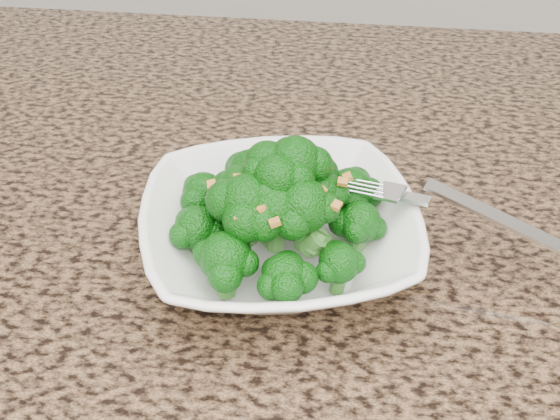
# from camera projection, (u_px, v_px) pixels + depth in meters

# --- Properties ---
(granite_counter) EXTENTS (1.64, 1.04, 0.03)m
(granite_counter) POSITION_uv_depth(u_px,v_px,m) (93.00, 277.00, 0.57)
(granite_counter) COLOR brown
(granite_counter) RESTS_ON cabinet
(bowl) EXTENTS (0.26, 0.26, 0.05)m
(bowl) POSITION_uv_depth(u_px,v_px,m) (280.00, 234.00, 0.55)
(bowl) COLOR white
(bowl) RESTS_ON granite_counter
(broccoli_pile) EXTENTS (0.19, 0.19, 0.07)m
(broccoli_pile) POSITION_uv_depth(u_px,v_px,m) (280.00, 168.00, 0.51)
(broccoli_pile) COLOR #0A5209
(broccoli_pile) RESTS_ON bowl
(garlic_topping) EXTENTS (0.11, 0.11, 0.01)m
(garlic_topping) POSITION_uv_depth(u_px,v_px,m) (280.00, 121.00, 0.49)
(garlic_topping) COLOR #C68030
(garlic_topping) RESTS_ON broccoli_pile
(fork) EXTENTS (0.19, 0.10, 0.01)m
(fork) POSITION_uv_depth(u_px,v_px,m) (421.00, 199.00, 0.53)
(fork) COLOR silver
(fork) RESTS_ON bowl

